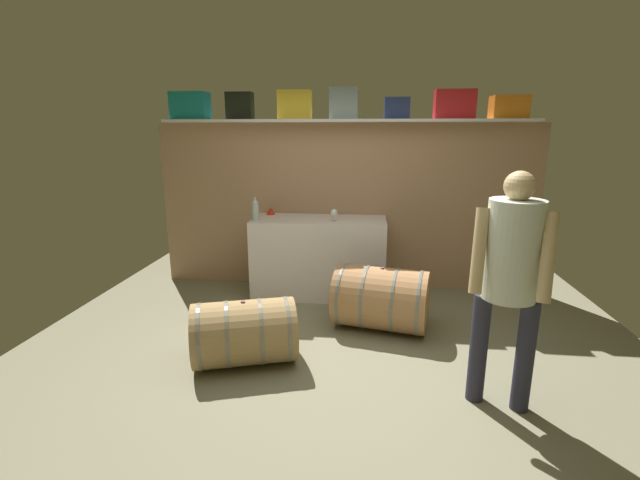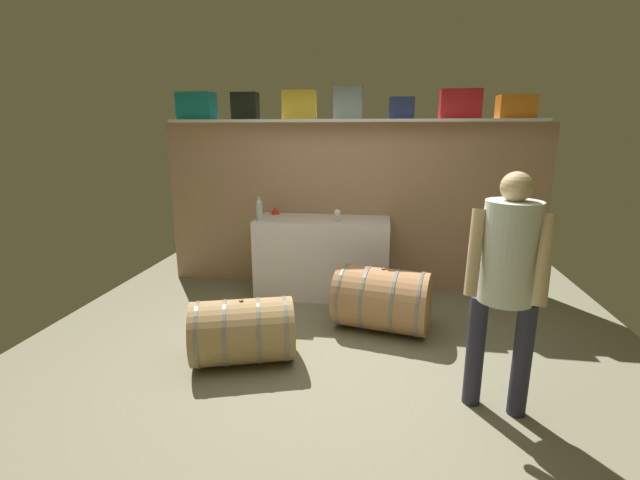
% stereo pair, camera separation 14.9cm
% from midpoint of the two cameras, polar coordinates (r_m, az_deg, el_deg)
% --- Properties ---
extents(ground_plane, '(5.85, 7.42, 0.02)m').
position_cam_midpoint_polar(ground_plane, '(4.31, 0.86, -12.98)').
color(ground_plane, gray).
extents(back_wall_panel, '(4.65, 0.10, 2.04)m').
position_cam_midpoint_polar(back_wall_panel, '(5.49, 2.46, 4.33)').
color(back_wall_panel, tan).
rests_on(back_wall_panel, ground).
extents(high_shelf_board, '(4.28, 0.40, 0.03)m').
position_cam_midpoint_polar(high_shelf_board, '(5.27, 2.46, 15.24)').
color(high_shelf_board, silver).
rests_on(high_shelf_board, back_wall_panel).
extents(toolcase_teal, '(0.42, 0.27, 0.32)m').
position_cam_midpoint_polar(toolcase_teal, '(5.70, -17.26, 16.32)').
color(toolcase_teal, '#177E82').
rests_on(toolcase_teal, high_shelf_board).
extents(toolcase_black, '(0.31, 0.20, 0.31)m').
position_cam_midpoint_polar(toolcase_black, '(5.50, -11.18, 16.73)').
color(toolcase_black, black).
rests_on(toolcase_black, high_shelf_board).
extents(toolcase_yellow, '(0.38, 0.20, 0.33)m').
position_cam_midpoint_polar(toolcase_yellow, '(5.34, -4.14, 17.11)').
color(toolcase_yellow, yellow).
rests_on(toolcase_yellow, high_shelf_board).
extents(toolcase_grey, '(0.32, 0.25, 0.35)m').
position_cam_midpoint_polar(toolcase_grey, '(5.27, 2.25, 17.32)').
color(toolcase_grey, gray).
rests_on(toolcase_grey, high_shelf_board).
extents(toolcase_navy, '(0.28, 0.26, 0.24)m').
position_cam_midpoint_polar(toolcase_navy, '(5.26, 9.10, 16.54)').
color(toolcase_navy, navy).
rests_on(toolcase_navy, high_shelf_board).
extents(toolcase_red, '(0.44, 0.26, 0.32)m').
position_cam_midpoint_polar(toolcase_red, '(5.33, 16.27, 16.57)').
color(toolcase_red, red).
rests_on(toolcase_red, high_shelf_board).
extents(toolcase_orange, '(0.38, 0.27, 0.25)m').
position_cam_midpoint_polar(toolcase_orange, '(5.46, 22.61, 15.65)').
color(toolcase_orange, orange).
rests_on(toolcase_orange, high_shelf_board).
extents(work_cabinet, '(1.57, 0.65, 0.94)m').
position_cam_midpoint_polar(work_cabinet, '(5.27, -0.92, -2.23)').
color(work_cabinet, white).
rests_on(work_cabinet, ground).
extents(wine_bottle_clear, '(0.08, 0.08, 0.27)m').
position_cam_midpoint_polar(wine_bottle_clear, '(5.07, -9.24, 3.87)').
color(wine_bottle_clear, '#B0BDBF').
rests_on(wine_bottle_clear, work_cabinet).
extents(wine_glass, '(0.08, 0.08, 0.14)m').
position_cam_midpoint_polar(wine_glass, '(4.99, 0.98, 3.54)').
color(wine_glass, white).
rests_on(wine_glass, work_cabinet).
extents(red_funnel, '(0.11, 0.11, 0.09)m').
position_cam_midpoint_polar(red_funnel, '(5.46, -7.21, 3.79)').
color(red_funnel, red).
rests_on(red_funnel, work_cabinet).
extents(wine_barrel_near, '(1.02, 0.80, 0.64)m').
position_cam_midpoint_polar(wine_barrel_near, '(4.45, 7.00, -7.54)').
color(wine_barrel_near, '#B07D4F').
rests_on(wine_barrel_near, ground).
extents(wine_barrel_far, '(0.98, 0.78, 0.57)m').
position_cam_midpoint_polar(wine_barrel_far, '(3.87, -10.93, -11.74)').
color(wine_barrel_far, '#A17F4E').
rests_on(wine_barrel_far, ground).
extents(winemaker_pouring, '(0.54, 0.47, 1.70)m').
position_cam_midpoint_polar(winemaker_pouring, '(3.20, 22.32, -3.43)').
color(winemaker_pouring, '#2A2A3C').
rests_on(winemaker_pouring, ground).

